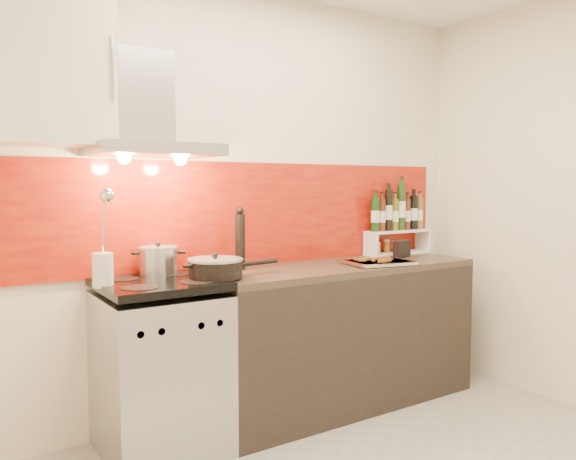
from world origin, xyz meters
TOP-DOWN VIEW (x-y plane):
  - back_wall at (0.00, 1.40)m, footprint 3.40×0.02m
  - backsplash at (0.05, 1.39)m, footprint 3.00×0.02m
  - range_stove at (-0.70, 1.10)m, footprint 0.60×0.60m
  - counter at (0.50, 1.10)m, footprint 1.80×0.60m
  - range_hood at (-0.70, 1.24)m, footprint 0.62×0.50m
  - upper_cabinet at (-1.25, 1.22)m, footprint 0.70×0.35m
  - stock_pot at (-0.63, 1.28)m, footprint 0.21×0.21m
  - saute_pan at (-0.41, 1.02)m, footprint 0.56×0.29m
  - utensil_jar at (-0.98, 1.10)m, footprint 0.10×0.15m
  - pepper_mill at (-0.14, 1.25)m, footprint 0.06×0.06m
  - step_shelf at (1.17, 1.29)m, footprint 0.54×0.15m
  - caddy_box at (1.07, 1.14)m, footprint 0.14×0.08m
  - baking_tray at (0.70, 0.97)m, footprint 0.45×0.37m

SIDE VIEW (x-z plane):
  - range_stove at x=-0.70m, z-range -0.01..0.90m
  - counter at x=0.50m, z-range 0.00..0.90m
  - baking_tray at x=0.70m, z-range 0.90..0.93m
  - caddy_box at x=1.07m, z-range 0.90..1.02m
  - saute_pan at x=-0.41m, z-range 0.89..1.03m
  - stock_pot at x=-0.63m, z-range 0.90..1.08m
  - utensil_jar at x=-0.98m, z-range 0.80..1.29m
  - pepper_mill at x=-0.14m, z-range 0.89..1.27m
  - step_shelf at x=1.17m, z-range 0.87..1.38m
  - backsplash at x=0.05m, z-range 0.90..1.54m
  - back_wall at x=0.00m, z-range 0.00..2.60m
  - range_hood at x=-0.70m, z-range 1.44..2.05m
  - upper_cabinet at x=-1.25m, z-range 1.59..2.31m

